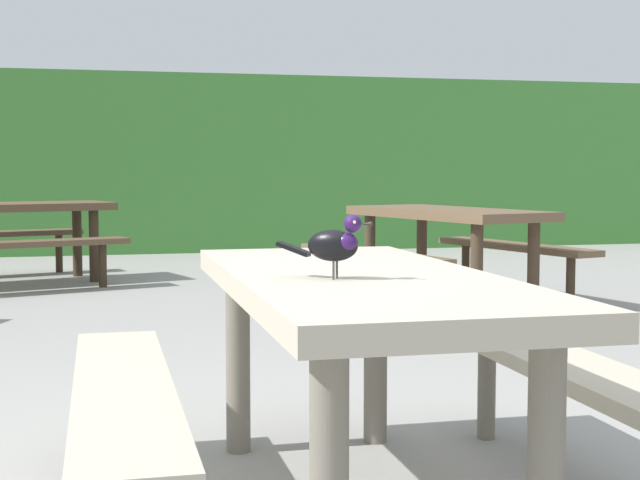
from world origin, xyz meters
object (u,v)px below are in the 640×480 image
Objects in this scene: picnic_table_mid_left at (447,232)px; picnic_table_mid_right at (9,223)px; bird_grackle at (336,243)px; picnic_table_foreground at (359,333)px.

picnic_table_mid_right is (-3.44, 2.10, 0.00)m from picnic_table_mid_left.
picnic_table_mid_left and picnic_table_mid_right have the same top height.
picnic_table_mid_left is at bearing 64.72° from bird_grackle.
bird_grackle is 0.12× the size of picnic_table_mid_left.
picnic_table_mid_left is (2.05, 4.34, -0.29)m from bird_grackle.
picnic_table_mid_right is (-1.50, 6.29, 0.00)m from picnic_table_foreground.
bird_grackle reaches higher than picnic_table_mid_left.
bird_grackle is (-0.11, -0.15, 0.29)m from picnic_table_foreground.
bird_grackle reaches higher than picnic_table_mid_right.
picnic_table_mid_left is (1.94, 4.19, 0.00)m from picnic_table_foreground.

